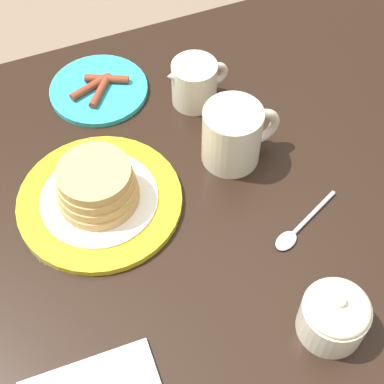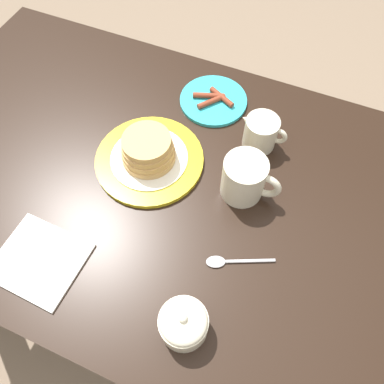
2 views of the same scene
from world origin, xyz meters
name	(u,v)px [view 1 (image 1 of 2)]	position (x,y,z in m)	size (l,w,h in m)	color
ground_plane	(161,370)	(0.00, 0.00, 0.00)	(8.00, 8.00, 0.00)	#7A6651
dining_table	(146,249)	(0.00, 0.00, 0.62)	(1.38, 0.82, 0.74)	black
pancake_plate	(98,193)	(-0.06, 0.04, 0.77)	(0.26, 0.26, 0.08)	gold
side_plate_bacon	(99,89)	(0.02, 0.27, 0.75)	(0.18, 0.18, 0.02)	#2DADBC
coffee_mug	(234,134)	(0.18, 0.04, 0.80)	(0.13, 0.09, 0.10)	beige
creamer_pitcher	(194,82)	(0.17, 0.19, 0.79)	(0.12, 0.08, 0.09)	beige
sugar_bowl	(334,315)	(0.17, -0.28, 0.78)	(0.09, 0.09, 0.09)	beige
spoon	(297,230)	(0.20, -0.13, 0.75)	(0.14, 0.07, 0.01)	silver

